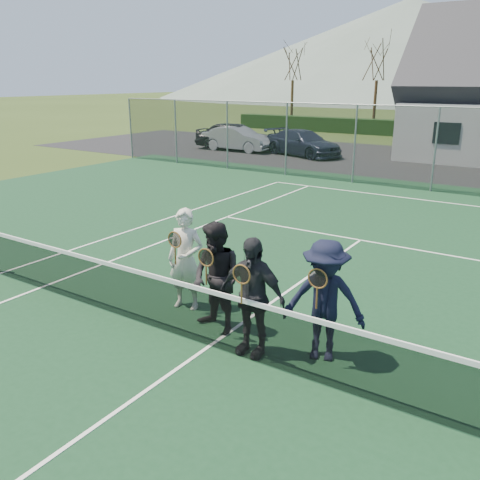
{
  "coord_description": "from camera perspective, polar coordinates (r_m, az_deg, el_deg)",
  "views": [
    {
      "loc": [
        4.17,
        -5.5,
        3.9
      ],
      "look_at": [
        -0.43,
        1.5,
        1.25
      ],
      "focal_mm": 38.0,
      "sensor_mm": 36.0,
      "label": 1
    }
  ],
  "objects": [
    {
      "name": "player_b",
      "position": [
        8.0,
        -2.63,
        -4.33
      ],
      "size": [
        1.0,
        0.86,
        1.8
      ],
      "color": "black",
      "rests_on": "court_surface"
    },
    {
      "name": "player_d",
      "position": [
        7.31,
        9.46,
        -6.76
      ],
      "size": [
        1.31,
        0.97,
        1.8
      ],
      "color": "black",
      "rests_on": "court_surface"
    },
    {
      "name": "perimeter_fence",
      "position": [
        19.6,
        21.07,
        9.45
      ],
      "size": [
        30.07,
        0.07,
        3.02
      ],
      "color": "slate",
      "rests_on": "ground"
    },
    {
      "name": "player_c",
      "position": [
        7.36,
        1.32,
        -6.35
      ],
      "size": [
        1.07,
        0.52,
        1.8
      ],
      "color": "#222227",
      "rests_on": "court_surface"
    },
    {
      "name": "car_a",
      "position": [
        30.04,
        -0.54,
        11.63
      ],
      "size": [
        4.9,
        2.67,
        1.58
      ],
      "primitive_type": "imported",
      "rotation": [
        0.0,
        0.0,
        1.75
      ],
      "color": "black",
      "rests_on": "ground"
    },
    {
      "name": "court_markings",
      "position": [
        7.92,
        -3.41,
        -11.79
      ],
      "size": [
        11.03,
        23.83,
        0.01
      ],
      "color": "white",
      "rests_on": "court_surface"
    },
    {
      "name": "ground",
      "position": [
        26.13,
        23.95,
        7.49
      ],
      "size": [
        220.0,
        220.0,
        0.0
      ],
      "primitive_type": "plane",
      "color": "#2F4318",
      "rests_on": "ground"
    },
    {
      "name": "tarmac_carpark",
      "position": [
        27.06,
        15.56,
        8.66
      ],
      "size": [
        40.0,
        12.0,
        0.01
      ],
      "primitive_type": "cube",
      "color": "black",
      "rests_on": "ground"
    },
    {
      "name": "tree_b",
      "position": [
        40.74,
        15.32,
        19.66
      ],
      "size": [
        3.2,
        3.2,
        7.77
      ],
      "color": "#352213",
      "rests_on": "ground"
    },
    {
      "name": "tree_a",
      "position": [
        43.51,
        6.01,
        19.98
      ],
      "size": [
        3.2,
        3.2,
        7.77
      ],
      "color": "#3B2915",
      "rests_on": "ground"
    },
    {
      "name": "hill_west",
      "position": [
        104.77,
        18.17,
        19.55
      ],
      "size": [
        110.0,
        110.0,
        18.0
      ],
      "primitive_type": "cone",
      "color": "slate",
      "rests_on": "ground"
    },
    {
      "name": "tennis_net",
      "position": [
        7.68,
        -3.48,
        -8.45
      ],
      "size": [
        11.68,
        0.08,
        1.1
      ],
      "color": "slate",
      "rests_on": "ground"
    },
    {
      "name": "car_b",
      "position": [
        29.44,
        -0.23,
        11.3
      ],
      "size": [
        4.2,
        1.53,
        1.37
      ],
      "primitive_type": "imported",
      "rotation": [
        0.0,
        0.0,
        1.55
      ],
      "color": "#919599",
      "rests_on": "ground"
    },
    {
      "name": "court_surface",
      "position": [
        7.92,
        -3.41,
        -11.89
      ],
      "size": [
        30.0,
        30.0,
        0.02
      ],
      "primitive_type": "cube",
      "color": "#14381E",
      "rests_on": "ground"
    },
    {
      "name": "car_c",
      "position": [
        27.71,
        7.08,
        10.76
      ],
      "size": [
        5.01,
        3.32,
        1.35
      ],
      "primitive_type": "imported",
      "rotation": [
        0.0,
        0.0,
        1.23
      ],
      "color": "#191E32",
      "rests_on": "ground"
    },
    {
      "name": "player_a",
      "position": [
        8.87,
        -6.11,
        -2.17
      ],
      "size": [
        0.74,
        0.57,
        1.8
      ],
      "color": "silver",
      "rests_on": "court_surface"
    }
  ]
}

